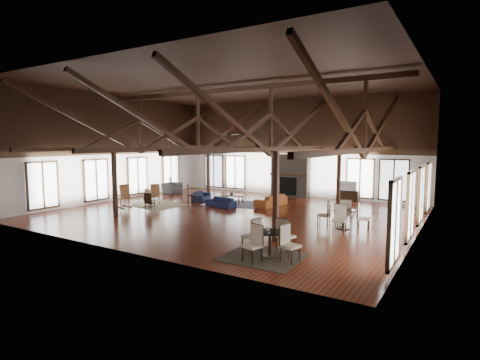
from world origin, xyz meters
The scene contains 31 objects.
floor centered at (0.00, 0.00, 0.00)m, with size 16.00×16.00×0.00m, color #582612.
ceiling centered at (0.00, 0.00, 6.00)m, with size 16.00×14.00×0.02m, color black.
wall_back centered at (0.00, 7.00, 3.00)m, with size 16.00×0.02×6.00m, color silver.
wall_front centered at (0.00, -7.00, 3.00)m, with size 16.00×0.02×6.00m, color silver.
wall_left centered at (-8.00, 0.00, 3.00)m, with size 0.02×14.00×6.00m, color silver.
wall_right centered at (8.00, 0.00, 3.00)m, with size 0.02×14.00×6.00m, color silver.
roof_truss centered at (0.00, 0.00, 4.03)m, with size 15.60×14.07×3.14m.
post_grid centered at (0.00, 0.00, 1.52)m, with size 8.16×7.16×3.05m.
fireplace centered at (0.00, 6.67, 1.29)m, with size 2.50×0.69×2.60m.
ceiling_fan centered at (0.50, -1.00, 3.73)m, with size 1.60×1.60×0.75m.
sofa_navy_front centered at (-1.47, 1.16, 0.24)m, with size 1.66×0.65×0.48m, color #141B38.
sofa_navy_left centered at (-3.74, 2.47, 0.25)m, with size 0.67×1.70×0.50m, color #17203F.
sofa_orange centered at (0.63, 2.79, 0.30)m, with size 0.80×2.04×0.60m, color brown.
coffee_table centered at (-1.53, 2.44, 0.40)m, with size 1.29×0.81×0.46m.
vase centered at (-1.59, 2.38, 0.56)m, with size 0.19×0.19×0.20m, color #B2B2B2.
armchair centered at (-7.00, 3.58, 0.36)m, with size 0.96×1.10×0.71m, color #2D2E30.
side_table_lamp centered at (-7.39, 3.88, 0.42)m, with size 0.44×0.44×1.11m.
rocking_chair_a centered at (-5.09, 0.11, 0.51)m, with size 0.92×0.91×1.09m.
rocking_chair_b centered at (-4.52, -0.95, 0.45)m, with size 0.50×0.80×0.97m.
rocking_chair_c centered at (-5.64, -1.60, 0.56)m, with size 1.01×0.67×1.20m.
side_chair_a centered at (-3.34, 0.92, 0.64)m, with size 0.66×0.66×1.10m.
side_chair_b centered at (-3.68, -1.76, 0.53)m, with size 0.47×0.47×0.92m.
cafe_table_near centered at (4.59, -5.08, 0.52)m, with size 2.05×2.05×1.04m.
cafe_table_far centered at (5.40, -0.43, 0.52)m, with size 2.03×2.03×1.05m.
cup_near centered at (4.50, -5.06, 0.81)m, with size 0.13×0.13×0.11m, color #B2B2B2.
cup_far centered at (5.38, -0.47, 0.80)m, with size 0.12×0.12×0.09m, color #B2B2B2.
tv_console centered at (3.61, 6.75, 0.29)m, with size 1.17×0.44×0.58m, color black.
television centered at (3.60, 6.75, 0.85)m, with size 0.94×0.12×0.54m, color #B2B2B2.
rug_tan centered at (-4.78, -0.16, 0.01)m, with size 2.99×2.35×0.01m, color tan.
rug_navy centered at (-1.37, 2.38, 0.01)m, with size 3.10×2.32×0.01m, color #181742.
rug_dark centered at (4.45, -5.24, 0.01)m, with size 2.23×2.02×0.01m, color black.
Camera 1 is at (9.48, -14.68, 3.36)m, focal length 28.00 mm.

